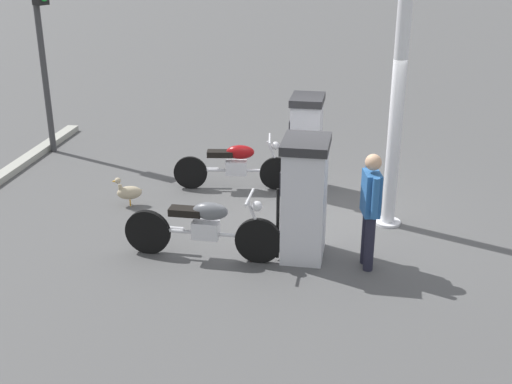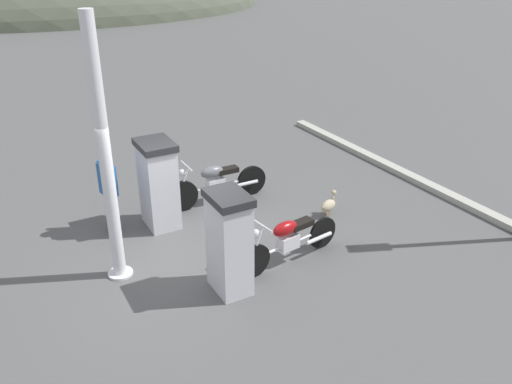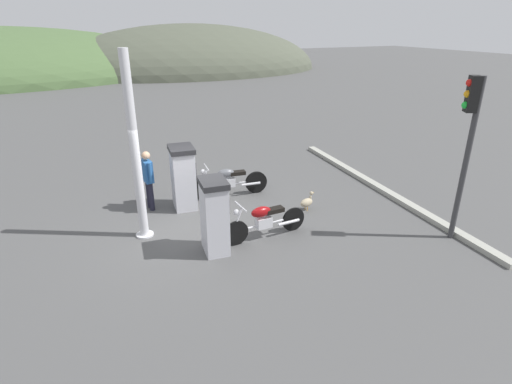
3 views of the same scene
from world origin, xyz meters
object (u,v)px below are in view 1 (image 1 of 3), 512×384
fuel_pump_far (304,198)px  roadside_traffic_light (42,27)px  motorcycle_near_pump (235,163)px  wandering_duck (129,192)px  attendant_person (370,204)px  motorcycle_far_pump (204,227)px  fuel_pump_near (306,143)px  canopy_support_pole (398,96)px

fuel_pump_far → roadside_traffic_light: size_ratio=0.46×
motorcycle_near_pump → wandering_duck: motorcycle_near_pump is taller
motorcycle_near_pump → attendant_person: size_ratio=1.31×
fuel_pump_far → attendant_person: (-0.85, 0.26, 0.05)m
motorcycle_far_pump → attendant_person: bearing=178.1°
motorcycle_far_pump → wandering_duck: bearing=-48.6°
motorcycle_near_pump → roadside_traffic_light: 4.65m
attendant_person → roadside_traffic_light: (5.88, -4.36, 1.57)m
fuel_pump_far → attendant_person: fuel_pump_far is taller
attendant_person → fuel_pump_near: bearing=-72.8°
motorcycle_far_pump → roadside_traffic_light: bearing=-49.3°
fuel_pump_far → attendant_person: 0.89m
wandering_duck → canopy_support_pole: 4.48m
motorcycle_far_pump → attendant_person: size_ratio=1.38×
motorcycle_near_pump → wandering_duck: bearing=28.0°
attendant_person → canopy_support_pole: bearing=-106.8°
attendant_person → motorcycle_far_pump: bearing=-1.9°
roadside_traffic_light → fuel_pump_near: bearing=162.1°
motorcycle_far_pump → fuel_pump_far: bearing=-171.8°
motorcycle_far_pump → attendant_person: attendant_person is taller
fuel_pump_far → wandering_duck: (2.84, -1.52, -0.61)m
motorcycle_far_pump → wandering_duck: 2.28m
fuel_pump_near → fuel_pump_far: (-0.00, 2.47, 0.01)m
fuel_pump_far → motorcycle_near_pump: 2.70m
roadside_traffic_light → wandering_duck: bearing=130.3°
motorcycle_near_pump → motorcycle_far_pump: size_ratio=0.94×
motorcycle_near_pump → roadside_traffic_light: (3.83, -1.71, 2.00)m
fuel_pump_near → wandering_duck: size_ratio=3.34×
fuel_pump_near → canopy_support_pole: canopy_support_pole is taller
fuel_pump_near → canopy_support_pole: size_ratio=0.40×
motorcycle_near_pump → roadside_traffic_light: bearing=-24.1°
attendant_person → roadside_traffic_light: size_ratio=0.44×
motorcycle_near_pump → canopy_support_pole: 3.15m
fuel_pump_far → canopy_support_pole: (-1.28, -1.15, 1.13)m
canopy_support_pole → fuel_pump_far: bearing=41.9°
attendant_person → canopy_support_pole: 1.83m
attendant_person → wandering_duck: (3.68, -1.78, -0.66)m
roadside_traffic_light → fuel_pump_far: bearing=140.8°
fuel_pump_near → attendant_person: size_ratio=1.04×
motorcycle_far_pump → attendant_person: (-2.18, 0.07, 0.44)m
fuel_pump_far → roadside_traffic_light: roadside_traffic_light is taller
motorcycle_far_pump → roadside_traffic_light: 6.01m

